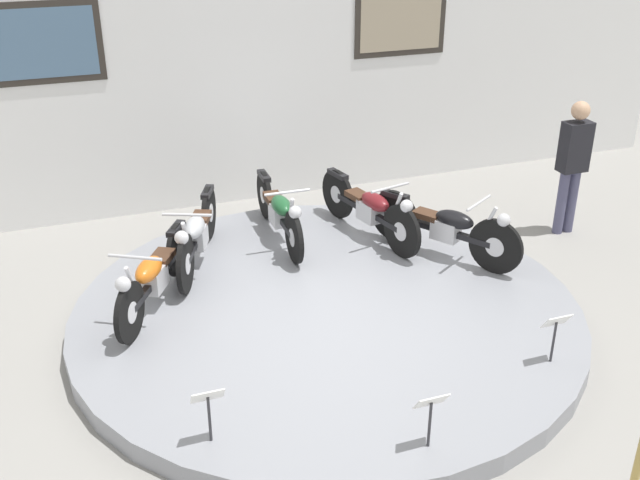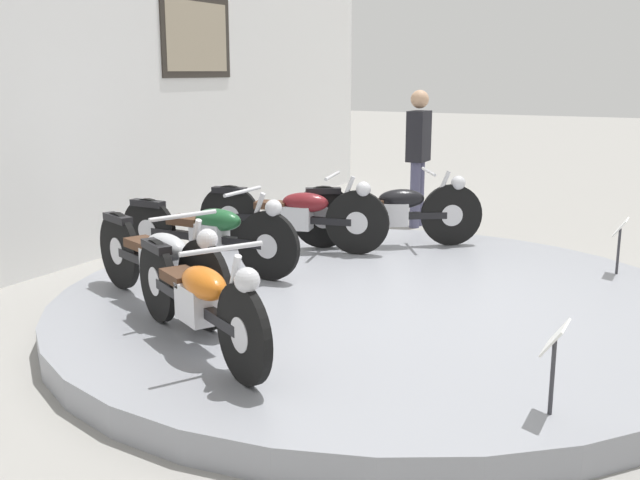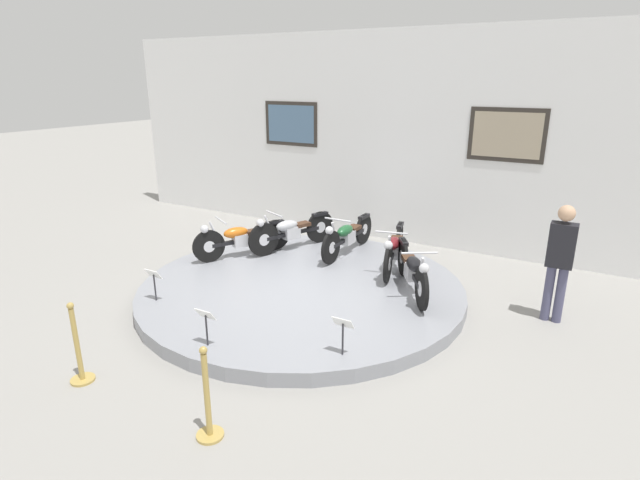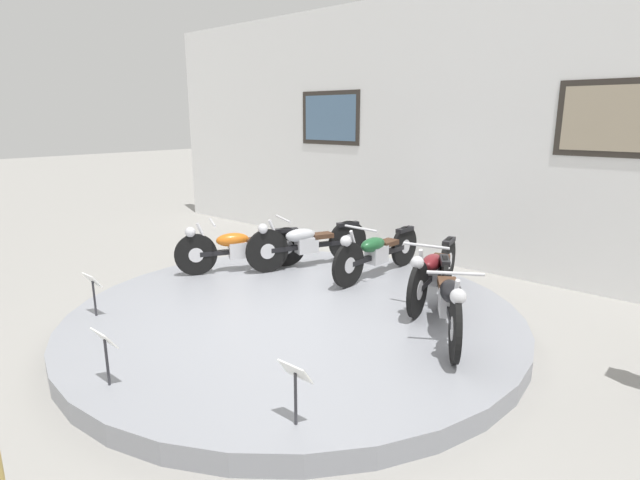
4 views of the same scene
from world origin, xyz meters
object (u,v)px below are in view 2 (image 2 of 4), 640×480
(motorcycle_maroon, at_px, (296,213))
(info_placard_front_left, at_px, (554,350))
(motorcycle_silver, at_px, (160,259))
(motorcycle_black, at_px, (392,210))
(info_placard_front_right, at_px, (620,234))
(motorcycle_orange, at_px, (198,296))
(motorcycle_green, at_px, (209,231))
(visitor_standing, at_px, (418,150))

(motorcycle_maroon, distance_m, info_placard_front_left, 4.03)
(motorcycle_silver, relative_size, motorcycle_black, 1.08)
(info_placard_front_left, xyz_separation_m, info_placard_front_right, (3.19, 0.00, 0.00))
(motorcycle_orange, relative_size, motorcycle_green, 0.88)
(info_placard_front_left, bearing_deg, motorcycle_black, 34.21)
(motorcycle_orange, height_order, info_placard_front_right, motorcycle_orange)
(motorcycle_orange, xyz_separation_m, info_placard_front_left, (0.09, -2.23, -0.01))
(motorcycle_orange, distance_m, info_placard_front_right, 3.97)
(motorcycle_black, xyz_separation_m, info_placard_front_left, (-3.28, -2.23, -0.02))
(info_placard_front_left, xyz_separation_m, visitor_standing, (5.31, 2.68, 0.44))
(motorcycle_orange, height_order, motorcycle_silver, motorcycle_silver)
(motorcycle_orange, xyz_separation_m, motorcycle_silver, (0.61, 0.80, 0.02))
(motorcycle_green, relative_size, visitor_standing, 1.11)
(motorcycle_orange, xyz_separation_m, motorcycle_maroon, (2.76, 0.80, 0.02))
(motorcycle_silver, xyz_separation_m, motorcycle_black, (2.76, -0.80, -0.00))
(motorcycle_maroon, height_order, info_placard_front_right, motorcycle_maroon)
(motorcycle_maroon, bearing_deg, visitor_standing, -7.43)
(motorcycle_orange, distance_m, info_placard_front_left, 2.23)
(info_placard_front_right, bearing_deg, motorcycle_orange, 145.83)
(motorcycle_orange, bearing_deg, motorcycle_silver, 52.68)
(motorcycle_silver, height_order, motorcycle_maroon, motorcycle_silver)
(motorcycle_maroon, bearing_deg, info_placard_front_right, -80.12)
(motorcycle_silver, distance_m, motorcycle_green, 1.12)
(motorcycle_orange, bearing_deg, info_placard_front_left, -87.67)
(motorcycle_silver, relative_size, info_placard_front_right, 3.64)
(info_placard_front_right, distance_m, visitor_standing, 3.44)
(info_placard_front_right, bearing_deg, motorcycle_silver, 131.39)
(motorcycle_orange, height_order, motorcycle_maroon, motorcycle_maroon)
(motorcycle_green, height_order, visitor_standing, visitor_standing)
(info_placard_front_right, bearing_deg, info_placard_front_left, 180.00)
(motorcycle_green, xyz_separation_m, visitor_standing, (3.71, -0.65, 0.43))
(motorcycle_silver, distance_m, motorcycle_black, 2.88)
(info_placard_front_right, bearing_deg, visitor_standing, 51.79)
(motorcycle_maroon, bearing_deg, motorcycle_silver, 179.94)
(info_placard_front_right, bearing_deg, motorcycle_green, 115.58)
(motorcycle_black, relative_size, info_placard_front_right, 3.36)
(motorcycle_orange, relative_size, visitor_standing, 0.98)
(motorcycle_green, distance_m, info_placard_front_left, 3.70)
(motorcycle_orange, bearing_deg, motorcycle_maroon, 16.18)
(info_placard_front_right, bearing_deg, motorcycle_black, 87.67)
(motorcycle_orange, relative_size, motorcycle_silver, 0.93)
(motorcycle_maroon, height_order, visitor_standing, visitor_standing)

